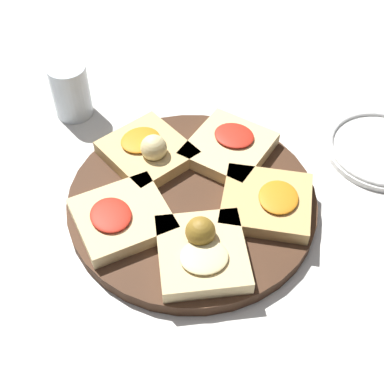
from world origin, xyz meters
The scene contains 9 objects.
ground_plane centered at (0.00, 0.00, 0.00)m, with size 3.00×3.00×0.00m, color silver.
serving_board centered at (0.00, 0.00, 0.01)m, with size 0.39×0.39×0.02m, color #422819.
focaccia_slice_0 centered at (-0.08, -0.08, 0.04)m, with size 0.18×0.18×0.06m.
focaccia_slice_1 centered at (0.06, -0.10, 0.04)m, with size 0.18×0.18×0.03m.
focaccia_slice_2 centered at (0.11, 0.03, 0.04)m, with size 0.16×0.15×0.06m.
focaccia_slice_3 centered at (0.01, 0.12, 0.04)m, with size 0.13×0.14×0.03m.
focaccia_slice_4 centered at (-0.10, 0.05, 0.04)m, with size 0.17×0.17×0.03m.
plate_left centered at (-0.15, 0.32, 0.01)m, with size 0.19×0.19×0.02m.
water_glass centered at (-0.21, -0.24, 0.05)m, with size 0.07×0.07×0.10m, color silver.
Camera 1 is at (0.54, 0.06, 0.66)m, focal length 50.00 mm.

